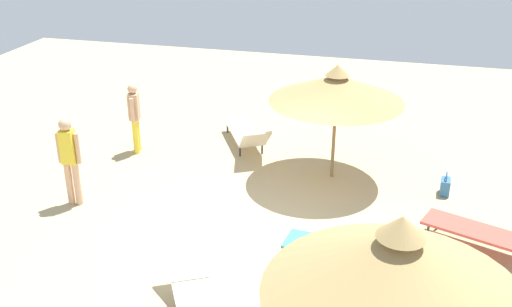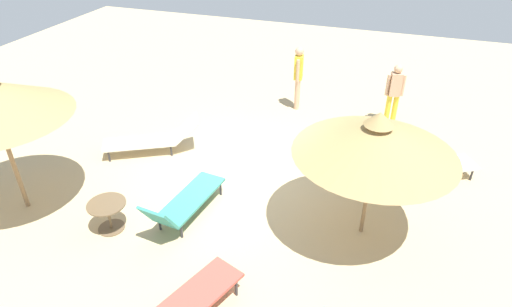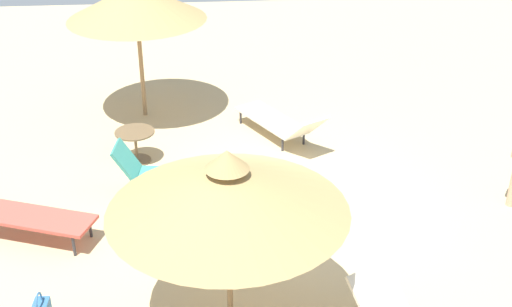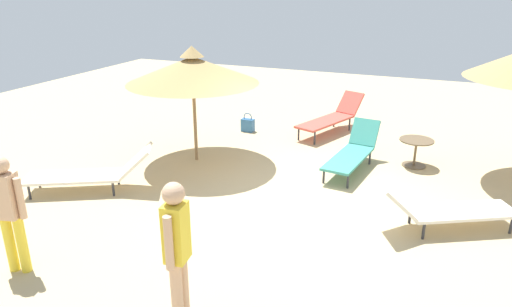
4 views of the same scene
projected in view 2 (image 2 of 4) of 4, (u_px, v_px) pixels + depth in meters
name	position (u px, v px, depth m)	size (l,w,h in m)	color
ground	(244.00, 179.00, 9.43)	(24.00, 24.00, 0.10)	tan
parasol_umbrella_front	(376.00, 139.00, 6.92)	(2.69, 2.69, 2.42)	olive
lounge_chair_near_right	(154.00, 138.00, 10.09)	(1.57, 2.20, 0.83)	silver
lounge_chair_center	(422.00, 164.00, 9.19)	(1.62, 2.29, 0.82)	silver
lounge_chair_near_left	(183.00, 203.00, 8.04)	(2.05, 0.80, 0.85)	teal
person_standing_far_right	(394.00, 91.00, 11.03)	(0.28, 0.45, 1.62)	yellow
person_standing_edge	(298.00, 74.00, 11.77)	(0.44, 0.25, 1.75)	tan
side_table_round	(108.00, 211.00, 7.81)	(0.69, 0.69, 0.58)	brown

